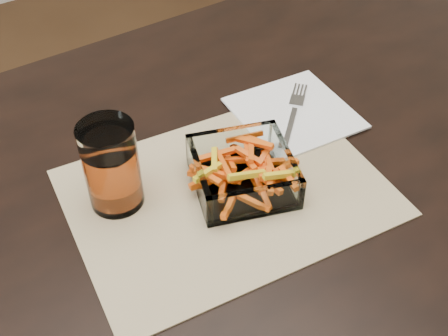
{
  "coord_description": "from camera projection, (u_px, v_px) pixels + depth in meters",
  "views": [
    {
      "loc": [
        -0.35,
        -0.51,
        1.35
      ],
      "look_at": [
        -0.02,
        -0.03,
        0.78
      ],
      "focal_mm": 45.0,
      "sensor_mm": 36.0,
      "label": 1
    }
  ],
  "objects": [
    {
      "name": "glass_bowl",
      "position": [
        243.0,
        173.0,
        0.82
      ],
      "size": [
        0.18,
        0.18,
        0.05
      ],
      "rotation": [
        0.0,
        0.0,
        -0.34
      ],
      "color": "white",
      "rests_on": "placemat"
    },
    {
      "name": "placemat",
      "position": [
        227.0,
        192.0,
        0.82
      ],
      "size": [
        0.49,
        0.38,
        0.0
      ],
      "primitive_type": "cube",
      "rotation": [
        0.0,
        0.0,
        -0.12
      ],
      "color": "#C7B883",
      "rests_on": "dining_table"
    },
    {
      "name": "tumbler",
      "position": [
        112.0,
        169.0,
        0.77
      ],
      "size": [
        0.08,
        0.08,
        0.14
      ],
      "color": "white",
      "rests_on": "placemat"
    },
    {
      "name": "napkin",
      "position": [
        294.0,
        113.0,
        0.95
      ],
      "size": [
        0.2,
        0.2,
        0.0
      ],
      "primitive_type": "cube",
      "rotation": [
        0.0,
        0.0,
        -0.1
      ],
      "color": "white",
      "rests_on": "placemat"
    },
    {
      "name": "fork",
      "position": [
        294.0,
        112.0,
        0.95
      ],
      "size": [
        0.14,
        0.13,
        0.0
      ],
      "rotation": [
        0.0,
        0.0,
        -0.84
      ],
      "color": "silver",
      "rests_on": "napkin"
    },
    {
      "name": "dining_table",
      "position": [
        224.0,
        208.0,
        0.92
      ],
      "size": [
        1.6,
        0.9,
        0.75
      ],
      "color": "black",
      "rests_on": "ground"
    }
  ]
}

